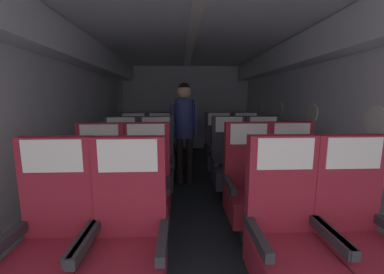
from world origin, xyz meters
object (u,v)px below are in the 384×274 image
at_px(seat_a_left_window, 52,247).
at_px(flight_attendant, 184,123).
at_px(seat_a_right_aisle, 356,240).
at_px(seat_a_right_window, 287,241).
at_px(seat_d_right_window, 219,152).
at_px(seat_c_left_aisle, 156,167).
at_px(seat_d_left_aisle, 161,152).
at_px(seat_b_left_aisle, 146,191).
at_px(seat_c_right_aisle, 264,165).
at_px(seat_c_left_window, 121,167).
at_px(seat_d_right_aisle, 246,151).
at_px(seat_b_left_window, 100,193).
at_px(seat_c_right_window, 229,165).
at_px(seat_a_left_aisle, 128,246).
at_px(seat_b_right_window, 249,190).
at_px(seat_b_right_aisle, 293,188).
at_px(seat_d_left_window, 134,152).

xyz_separation_m(seat_a_left_window, flight_attendant, (0.83, 2.31, 0.50)).
relative_size(seat_a_right_aisle, seat_a_right_window, 1.00).
relative_size(seat_a_right_window, seat_d_right_window, 1.00).
distance_m(seat_a_right_window, seat_c_left_aisle, 1.92).
relative_size(seat_a_right_window, seat_c_left_aisle, 1.00).
distance_m(seat_a_right_window, seat_d_left_aisle, 2.69).
xyz_separation_m(seat_b_left_aisle, seat_c_right_aisle, (1.42, 0.81, 0.00)).
xyz_separation_m(seat_c_left_window, seat_d_right_aisle, (1.85, 0.83, 0.00)).
xyz_separation_m(seat_a_left_window, seat_c_left_window, (0.01, 1.65, 0.00)).
distance_m(seat_b_left_window, flight_attendant, 1.77).
bearing_deg(seat_c_left_window, seat_d_right_aisle, 24.21).
relative_size(seat_a_left_window, seat_c_right_window, 1.00).
relative_size(seat_b_left_window, seat_d_right_aisle, 1.00).
bearing_deg(seat_d_right_aisle, seat_a_left_aisle, -119.50).
distance_m(seat_d_left_aisle, seat_d_right_aisle, 1.42).
distance_m(seat_c_left_window, seat_c_left_aisle, 0.44).
distance_m(seat_c_left_window, seat_d_left_aisle, 0.95).
bearing_deg(seat_c_left_window, seat_a_left_aisle, -75.12).
height_order(seat_a_left_aisle, seat_a_right_aisle, same).
distance_m(seat_a_right_aisle, seat_d_right_aisle, 2.50).
height_order(seat_b_left_window, seat_b_right_window, same).
bearing_deg(seat_b_left_window, seat_a_right_window, -30.62).
height_order(seat_a_left_window, seat_c_right_aisle, same).
bearing_deg(seat_a_left_window, seat_d_right_window, 60.50).
relative_size(seat_c_left_window, seat_c_right_aisle, 1.00).
bearing_deg(flight_attendant, seat_d_right_window, -158.19).
xyz_separation_m(seat_c_left_aisle, seat_d_right_aisle, (1.41, 0.83, 0.00)).
bearing_deg(seat_b_left_window, seat_c_left_aisle, 61.91).
bearing_deg(seat_b_right_window, seat_c_right_window, 90.99).
bearing_deg(seat_c_left_aisle, seat_c_left_window, -179.45).
bearing_deg(seat_c_right_aisle, seat_d_right_window, 118.55).
relative_size(seat_a_left_aisle, seat_c_right_aisle, 1.00).
xyz_separation_m(seat_a_right_window, seat_b_right_aisle, (0.44, 0.85, 0.00)).
bearing_deg(seat_d_left_window, seat_c_left_aisle, -62.23).
relative_size(seat_d_left_window, seat_d_right_aisle, 1.00).
xyz_separation_m(seat_a_right_aisle, seat_b_right_window, (-0.43, 0.84, 0.00)).
relative_size(seat_a_right_aisle, seat_d_right_aisle, 1.00).
bearing_deg(seat_d_left_aisle, seat_a_right_window, -68.74).
xyz_separation_m(seat_a_left_aisle, seat_c_right_aisle, (1.41, 1.66, 0.00)).
distance_m(seat_b_right_aisle, seat_c_left_window, 2.02).
xyz_separation_m(seat_c_right_window, flight_attendant, (-0.58, 0.64, 0.50)).
distance_m(seat_b_left_aisle, seat_c_right_window, 1.28).
relative_size(seat_b_left_window, seat_c_left_window, 1.00).
bearing_deg(seat_c_left_window, seat_b_right_window, -30.38).
height_order(seat_b_left_aisle, seat_c_left_aisle, same).
relative_size(seat_a_left_window, seat_c_left_aisle, 1.00).
relative_size(seat_a_left_aisle, seat_d_right_aisle, 1.00).
bearing_deg(seat_a_left_window, seat_a_left_aisle, -1.92).
relative_size(seat_c_left_aisle, flight_attendant, 0.71).
height_order(seat_a_right_aisle, seat_c_right_window, same).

